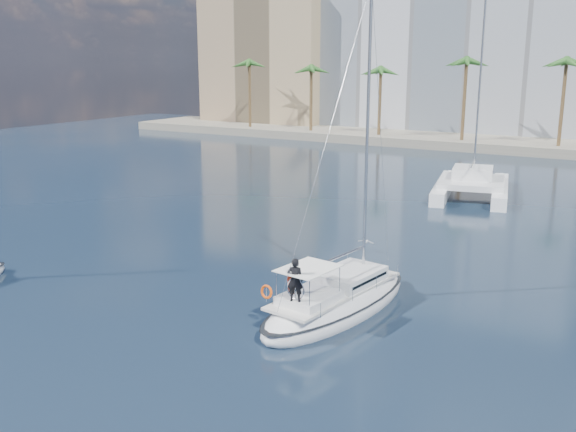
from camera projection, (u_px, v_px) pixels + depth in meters
The scene contains 9 objects.
ground at pixel (264, 279), 34.46m from camera, with size 160.00×160.00×0.00m, color black.
quay at pixel (511, 144), 85.33m from camera, with size 120.00×14.00×1.20m, color gray.
building_modern at pixel (454, 43), 98.12m from camera, with size 42.00×16.00×28.00m, color silver.
building_tan_left at pixel (274, 63), 110.31m from camera, with size 22.00×14.00×22.00m, color tan.
palm_left at pixel (278, 68), 96.49m from camera, with size 3.60×3.60×12.30m.
palm_centre at pixel (510, 70), 79.69m from camera, with size 3.60×3.60×12.30m.
main_sloop at pixel (337, 302), 29.91m from camera, with size 4.79×10.86×15.59m.
catamaran at pixel (472, 183), 55.36m from camera, with size 8.22×12.82×17.32m.
seagull at pixel (366, 242), 39.06m from camera, with size 1.04×0.45×0.19m.
Camera 1 is at (17.74, -27.46, 11.50)m, focal length 40.00 mm.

